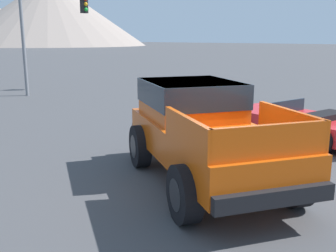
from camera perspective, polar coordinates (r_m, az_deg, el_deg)
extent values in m
plane|color=#424244|center=(8.09, 7.47, -7.31)|extent=(320.00, 320.00, 0.00)
cube|color=#CC4C0C|center=(7.46, 5.71, -2.33)|extent=(3.89, 4.85, 0.62)
cube|color=#CC4C0C|center=(8.14, 3.30, 3.92)|extent=(2.49, 2.58, 0.75)
cube|color=#1E2833|center=(8.12, 3.31, 4.86)|extent=(2.54, 2.64, 0.48)
cube|color=#CC4C0C|center=(5.86, 2.64, -0.90)|extent=(0.98, 1.60, 0.48)
cube|color=#CC4C0C|center=(6.69, 17.25, 0.25)|extent=(0.98, 1.60, 0.48)
cube|color=#CC4C0C|center=(5.50, 14.64, -2.22)|extent=(1.60, 0.97, 0.48)
cube|color=black|center=(9.60, 0.23, -0.02)|extent=(1.67, 1.06, 0.24)
cube|color=black|center=(5.59, 15.20, -10.03)|extent=(1.67, 1.06, 0.24)
cylinder|color=black|center=(8.54, -4.08, -2.92)|extent=(0.71, 0.94, 0.91)
cylinder|color=#232326|center=(8.54, -4.08, -2.92)|extent=(0.52, 0.59, 0.50)
cylinder|color=black|center=(9.17, 7.76, -1.90)|extent=(0.71, 0.94, 0.91)
cylinder|color=#232326|center=(9.17, 7.76, -1.90)|extent=(0.52, 0.59, 0.50)
cylinder|color=black|center=(6.00, 2.38, -9.82)|extent=(0.71, 0.94, 0.91)
cylinder|color=#232326|center=(6.00, 2.38, -9.82)|extent=(0.52, 0.59, 0.50)
cylinder|color=black|center=(6.87, 17.86, -7.47)|extent=(0.71, 0.94, 0.91)
cylinder|color=#232326|center=(6.87, 17.86, -7.47)|extent=(0.52, 0.59, 0.50)
cube|color=red|center=(11.61, 18.51, 0.42)|extent=(2.63, 4.42, 0.46)
cube|color=#1E2833|center=(11.80, 16.87, 2.73)|extent=(1.52, 0.38, 0.35)
cube|color=black|center=(11.15, 21.63, 1.34)|extent=(1.54, 0.87, 0.16)
cylinder|color=black|center=(11.75, 10.93, 0.58)|extent=(0.35, 0.68, 0.65)
cylinder|color=#9E9EA3|center=(11.75, 10.93, 0.58)|extent=(0.30, 0.40, 0.36)
cylinder|color=black|center=(13.06, 16.19, 1.51)|extent=(0.35, 0.68, 0.65)
cylinder|color=#9E9EA3|center=(13.06, 16.19, 1.51)|extent=(0.30, 0.40, 0.36)
cylinder|color=black|center=(10.22, 21.41, -1.91)|extent=(0.35, 0.68, 0.65)
cylinder|color=#9E9EA3|center=(10.22, 21.41, -1.91)|extent=(0.30, 0.40, 0.36)
cylinder|color=slate|center=(20.07, -20.27, 11.53)|extent=(0.16, 0.16, 5.20)
cube|color=black|center=(22.03, -12.10, 16.89)|extent=(0.34, 0.26, 0.90)
sphere|color=orange|center=(21.91, -11.86, 16.92)|extent=(0.20, 0.20, 0.20)
sphere|color=green|center=(21.89, -11.82, 16.22)|extent=(0.20, 0.20, 0.20)
cone|color=gray|center=(142.10, -16.78, 15.51)|extent=(63.78, 63.78, 21.74)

